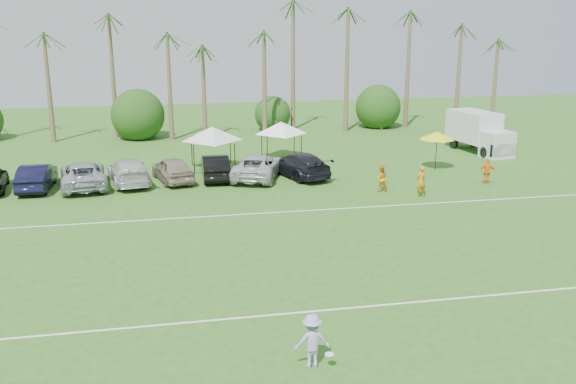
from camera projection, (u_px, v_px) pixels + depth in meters
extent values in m
plane|color=#2F611D|center=(303.00, 340.00, 20.66)|extent=(120.00, 120.00, 0.00)
cube|color=white|center=(291.00, 313.00, 22.55)|extent=(80.00, 0.10, 0.01)
cube|color=white|center=(245.00, 214.00, 33.90)|extent=(80.00, 0.10, 0.01)
cone|color=brown|center=(61.00, 81.00, 53.00)|extent=(0.44, 0.44, 10.00)
cone|color=brown|center=(111.00, 74.00, 53.63)|extent=(0.44, 0.44, 11.00)
cone|color=brown|center=(160.00, 91.00, 54.78)|extent=(0.44, 0.44, 8.00)
cone|color=brown|center=(207.00, 84.00, 55.41)|extent=(0.44, 0.44, 9.00)
cone|color=brown|center=(253.00, 77.00, 56.04)|extent=(0.44, 0.44, 10.00)
cone|color=brown|center=(298.00, 71.00, 56.67)|extent=(0.44, 0.44, 11.00)
cone|color=brown|center=(351.00, 87.00, 58.02)|extent=(0.44, 0.44, 8.00)
cone|color=brown|center=(404.00, 80.00, 58.84)|extent=(0.44, 0.44, 9.00)
cone|color=brown|center=(455.00, 74.00, 59.66)|extent=(0.44, 0.44, 10.00)
cone|color=brown|center=(495.00, 68.00, 60.29)|extent=(0.44, 0.44, 11.00)
cylinder|color=brown|center=(139.00, 128.00, 56.22)|extent=(0.30, 0.30, 1.40)
sphere|color=#194112|center=(138.00, 115.00, 55.93)|extent=(4.00, 4.00, 4.00)
cylinder|color=brown|center=(274.00, 124.00, 58.50)|extent=(0.30, 0.30, 1.40)
sphere|color=#194112|center=(274.00, 112.00, 58.21)|extent=(4.00, 4.00, 4.00)
cylinder|color=brown|center=(378.00, 120.00, 60.40)|extent=(0.30, 0.30, 1.40)
sphere|color=#194112|center=(378.00, 109.00, 60.11)|extent=(4.00, 4.00, 4.00)
imported|color=orange|center=(421.00, 181.00, 36.97)|extent=(0.77, 0.62, 1.85)
imported|color=orange|center=(381.00, 178.00, 38.16)|extent=(0.80, 0.63, 1.61)
imported|color=orange|center=(487.00, 172.00, 39.81)|extent=(1.03, 0.66, 1.63)
cube|color=silver|center=(474.00, 126.00, 49.85)|extent=(2.98, 4.56, 2.30)
cube|color=silver|center=(497.00, 145.00, 47.44)|extent=(2.37, 1.99, 1.93)
cube|color=black|center=(503.00, 150.00, 46.90)|extent=(2.13, 0.63, 0.92)
cube|color=#E5590C|center=(485.00, 131.00, 50.36)|extent=(0.27, 1.45, 0.83)
cylinder|color=black|center=(485.00, 152.00, 47.44)|extent=(0.41, 0.86, 0.83)
cylinder|color=black|center=(505.00, 151.00, 48.08)|extent=(0.41, 0.86, 0.83)
cylinder|color=black|center=(454.00, 143.00, 50.92)|extent=(0.41, 0.86, 0.83)
cylinder|color=black|center=(473.00, 142.00, 51.55)|extent=(0.41, 0.86, 0.83)
cylinder|color=black|center=(194.00, 160.00, 42.40)|extent=(0.06, 0.06, 1.94)
cylinder|color=black|center=(235.00, 158.00, 42.91)|extent=(0.06, 0.06, 1.94)
cylinder|color=black|center=(192.00, 152.00, 44.96)|extent=(0.06, 0.06, 1.94)
cylinder|color=black|center=(230.00, 150.00, 45.48)|extent=(0.06, 0.06, 1.94)
pyramid|color=silver|center=(212.00, 127.00, 43.43)|extent=(4.20, 4.20, 0.97)
cylinder|color=black|center=(267.00, 150.00, 45.88)|extent=(0.06, 0.06, 1.80)
cylinder|color=black|center=(301.00, 149.00, 46.36)|extent=(0.06, 0.06, 1.80)
cylinder|color=black|center=(262.00, 143.00, 48.25)|extent=(0.06, 0.06, 1.80)
cylinder|color=black|center=(294.00, 142.00, 48.72)|extent=(0.06, 0.06, 1.80)
pyramid|color=white|center=(281.00, 122.00, 46.83)|extent=(3.89, 3.89, 0.90)
cylinder|color=black|center=(436.00, 153.00, 43.56)|extent=(0.05, 0.05, 2.37)
cone|color=yellow|center=(437.00, 135.00, 43.25)|extent=(2.37, 2.37, 0.54)
imported|color=#A396D5|center=(312.00, 341.00, 18.91)|extent=(1.09, 0.63, 1.68)
cylinder|color=white|center=(329.00, 354.00, 18.88)|extent=(0.27, 0.27, 0.03)
imported|color=black|center=(37.00, 177.00, 38.65)|extent=(1.79, 4.82, 1.57)
imported|color=#A0A5B0|center=(83.00, 175.00, 39.13)|extent=(3.33, 5.96, 1.57)
imported|color=silver|center=(129.00, 171.00, 40.02)|extent=(3.08, 5.72, 1.57)
imported|color=gray|center=(173.00, 169.00, 40.54)|extent=(2.88, 4.93, 1.57)
imported|color=black|center=(215.00, 167.00, 41.22)|extent=(1.75, 4.81, 1.57)
imported|color=silver|center=(258.00, 166.00, 41.32)|extent=(4.38, 6.21, 1.57)
imported|color=black|center=(299.00, 165.00, 41.75)|extent=(3.83, 5.84, 1.57)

